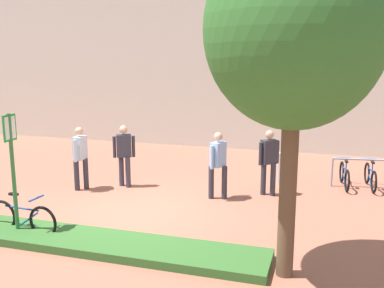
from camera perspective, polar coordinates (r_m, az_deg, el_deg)
The scene contains 12 objects.
ground_plane at distance 10.67m, azimuth -7.25°, elevation -8.59°, with size 60.00×60.00×0.00m, color #9E5B47.
building_facade at distance 17.92m, azimuth 3.56°, elevation 15.80°, with size 28.00×1.20×10.00m, color beige.
planter_strip at distance 9.06m, azimuth -13.07°, elevation -12.00°, with size 7.00×1.10×0.16m, color #336028.
tree_sidewalk at distance 7.11m, azimuth 12.96°, elevation 13.85°, with size 2.78×2.78×5.53m.
parking_sign_post at distance 9.47m, azimuth -21.93°, elevation -1.61°, with size 0.08×0.36×2.51m.
bike_at_sign at distance 9.89m, azimuth -20.75°, elevation -8.76°, with size 1.68×0.42×0.86m.
bike_rack_cluster at distance 13.25m, azimuth 21.75°, elevation -3.76°, with size 2.09×1.72×0.83m.
bollard_steel at distance 12.89m, azimuth 11.16°, elevation -3.09°, with size 0.16×0.16×0.90m, color #ADADB2.
person_suited_dark at distance 12.44m, azimuth -8.63°, elevation -1.00°, with size 0.56×0.39×1.72m.
person_shirt_blue at distance 12.39m, azimuth -14.04°, elevation -1.27°, with size 0.31×0.61×1.72m.
person_suited_navy at distance 11.72m, azimuth 9.75°, elevation -1.81°, with size 0.48×0.44×1.72m.
person_casual_tan at distance 11.28m, azimuth 3.33°, elevation -2.19°, with size 0.47×0.57×1.72m.
Camera 1 is at (4.16, -9.12, 3.65)m, focal length 41.91 mm.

